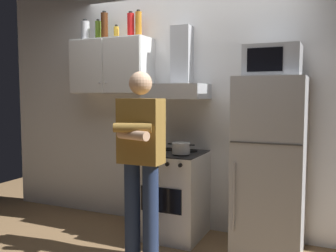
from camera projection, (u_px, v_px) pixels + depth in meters
ground_plane at (168, 245)px, 3.55m from camera, size 7.00×7.00×0.00m
back_wall_tiled at (191, 103)px, 3.98m from camera, size 4.80×0.10×2.70m
upper_cabinet at (112, 67)px, 4.08m from camera, size 0.90×0.37×0.60m
stove_oven at (173, 194)px, 3.76m from camera, size 0.60×0.62×0.87m
range_hood at (178, 79)px, 3.78m from camera, size 0.60×0.44×0.75m
refrigerator at (270, 166)px, 3.34m from camera, size 0.60×0.62×1.60m
microwave at (273, 61)px, 3.28m from camera, size 0.48×0.37×0.28m
person_standing at (141, 158)px, 3.19m from camera, size 0.38×0.33×1.64m
cooking_pot at (181, 148)px, 3.56m from camera, size 0.28×0.18×0.11m
bottle_spice_jar at (116, 33)px, 4.07m from camera, size 0.06×0.06×0.16m
bottle_soda_red at (131, 26)px, 3.97m from camera, size 0.08×0.08×0.28m
bottle_canister_steel at (85, 31)px, 4.15m from camera, size 0.10×0.10×0.23m
bottle_rum_dark at (104, 26)px, 4.08m from camera, size 0.08×0.08×0.31m
bottle_olive_oil at (98, 31)px, 4.16m from camera, size 0.07×0.07×0.24m
bottle_liquor_amber at (139, 25)px, 3.94m from camera, size 0.07×0.07×0.29m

